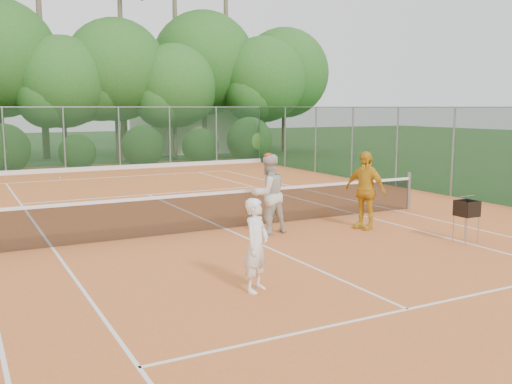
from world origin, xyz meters
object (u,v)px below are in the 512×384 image
(player_center_grp, at_px, (268,194))
(player_white, at_px, (256,245))
(ball_hopper, at_px, (467,209))
(player_yellow, at_px, (365,190))

(player_center_grp, bearing_deg, player_white, -121.76)
(player_white, height_order, ball_hopper, player_white)
(player_center_grp, height_order, player_yellow, player_yellow)
(player_white, bearing_deg, player_center_grp, 22.83)
(player_yellow, bearing_deg, ball_hopper, 6.94)
(player_white, height_order, player_center_grp, player_center_grp)
(ball_hopper, bearing_deg, player_yellow, 114.76)
(player_white, distance_m, player_yellow, 5.57)
(player_white, xyz_separation_m, ball_hopper, (5.73, 0.81, -0.02))
(player_yellow, bearing_deg, player_white, -75.42)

